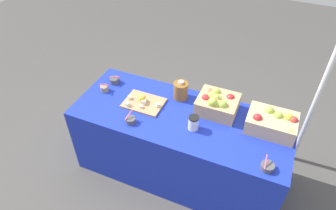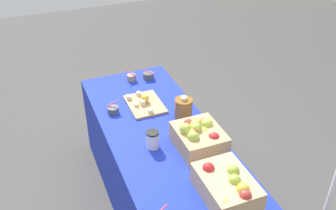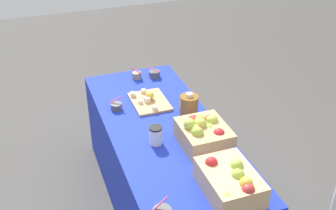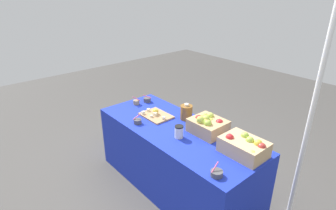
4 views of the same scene
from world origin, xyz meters
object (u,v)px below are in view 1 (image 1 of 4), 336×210
apple_crate_left (272,123)px  sample_bowl_mid (104,88)px  apple_crate_middle (217,103)px  cutting_board_front (143,102)px  sample_bowl_near (115,80)px  sample_bowl_extra (131,120)px  coffee_cup (193,123)px  tent_pole (329,70)px  cider_jug (181,90)px  sample_bowl_far (267,167)px

apple_crate_left → sample_bowl_mid: size_ratio=3.38×
apple_crate_middle → sample_bowl_mid: apple_crate_middle is taller
apple_crate_left → cutting_board_front: apple_crate_left is taller
sample_bowl_near → sample_bowl_extra: (0.41, -0.43, -0.00)m
coffee_cup → apple_crate_middle: bearing=68.6°
apple_crate_left → cutting_board_front: 1.11m
cutting_board_front → sample_bowl_near: 0.44m
apple_crate_middle → sample_bowl_near: bearing=179.6°
apple_crate_left → tent_pole: bearing=56.3°
apple_crate_left → coffee_cup: (-0.59, -0.24, -0.02)m
cutting_board_front → sample_bowl_extra: bearing=-87.2°
apple_crate_left → apple_crate_middle: (-0.47, 0.05, 0.01)m
tent_pole → sample_bowl_extra: bearing=-149.0°
sample_bowl_mid → coffee_cup: coffee_cup is taller
sample_bowl_extra → cider_jug: bearing=61.0°
apple_crate_left → sample_bowl_far: size_ratio=3.67×
sample_bowl_far → sample_bowl_extra: size_ratio=1.03×
apple_crate_left → tent_pole: size_ratio=0.17×
apple_crate_left → cider_jug: cider_jug is taller
cutting_board_front → sample_bowl_extra: 0.26m
apple_crate_left → sample_bowl_near: 1.51m
apple_crate_left → sample_bowl_mid: 1.53m
coffee_cup → tent_pole: size_ratio=0.06×
cutting_board_front → coffee_cup: coffee_cup is taller
apple_crate_middle → sample_bowl_extra: apple_crate_middle is taller
sample_bowl_near → coffee_cup: 0.96m
apple_crate_middle → sample_bowl_extra: (-0.62, -0.43, -0.06)m
apple_crate_middle → coffee_cup: 0.31m
cutting_board_front → sample_bowl_near: (-0.40, 0.18, 0.01)m
sample_bowl_mid → cutting_board_front: bearing=-3.2°
sample_bowl_far → coffee_cup: 0.65m
tent_pole → apple_crate_left: bearing=-123.7°
apple_crate_left → apple_crate_middle: bearing=174.1°
sample_bowl_near → sample_bowl_far: 1.61m
sample_bowl_mid → coffee_cup: 0.95m
cutting_board_front → cider_jug: 0.36m
cutting_board_front → apple_crate_middle: bearing=14.9°
apple_crate_left → sample_bowl_near: (-1.50, 0.06, -0.05)m
apple_crate_left → sample_bowl_extra: 1.16m
tent_pole → sample_bowl_far: bearing=-107.2°
apple_crate_middle → tent_pole: (0.79, 0.42, 0.29)m
apple_crate_left → sample_bowl_far: bearing=-84.5°
tent_pole → sample_bowl_mid: bearing=-163.0°
cutting_board_front → cider_jug: cider_jug is taller
apple_crate_middle → sample_bowl_near: apple_crate_middle is taller
apple_crate_middle → sample_bowl_far: size_ratio=3.22×
sample_bowl_mid → sample_bowl_far: size_ratio=1.09×
cutting_board_front → tent_pole: size_ratio=0.16×
sample_bowl_mid → apple_crate_left: bearing=3.6°
cutting_board_front → tent_pole: 1.58m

